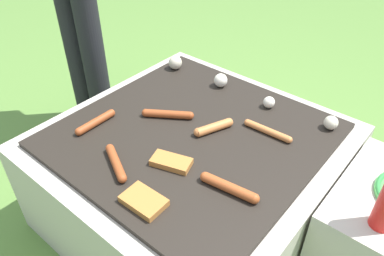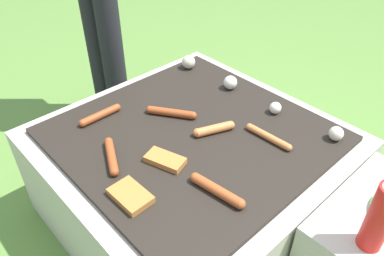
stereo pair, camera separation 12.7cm
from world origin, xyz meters
name	(u,v)px [view 1 (the left image)]	position (x,y,z in m)	size (l,w,h in m)	color
ground_plane	(192,213)	(0.00, 0.00, 0.00)	(14.00, 14.00, 0.00)	#567F38
grill	(192,177)	(0.00, 0.00, 0.21)	(0.94, 0.94, 0.42)	#B2AA9E
sausage_front_center	(168,114)	(-0.13, 0.01, 0.44)	(0.16, 0.12, 0.03)	#93421E
sausage_back_center	(229,187)	(0.26, -0.14, 0.44)	(0.19, 0.05, 0.03)	#A34C23
sausage_mid_right	(96,122)	(-0.29, -0.18, 0.44)	(0.03, 0.17, 0.03)	#93421E
sausage_front_left	(213,128)	(0.05, 0.05, 0.44)	(0.08, 0.15, 0.03)	#C6753D
sausage_front_right	(268,131)	(0.20, 0.16, 0.43)	(0.18, 0.03, 0.02)	#C6753D
sausage_back_left	(116,163)	(-0.07, -0.28, 0.44)	(0.16, 0.09, 0.03)	#93421E
bread_slice_center	(171,162)	(0.05, -0.16, 0.43)	(0.14, 0.10, 0.02)	#B27033
bread_slice_right	(144,201)	(0.10, -0.33, 0.43)	(0.12, 0.08, 0.02)	#B27033
mushroom_row	(229,84)	(-0.07, 0.31, 0.45)	(0.76, 0.08, 0.06)	beige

